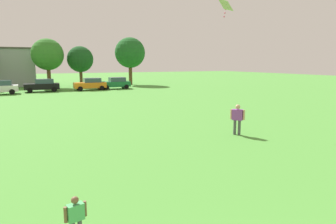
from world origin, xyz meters
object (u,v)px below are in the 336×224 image
child_kite_flyer (76,215)px  parked_car_orange_2 (91,84)px  tree_right (80,59)px  adult_bystander (237,117)px  tree_center (48,55)px  kite (226,6)px  tree_far_right (130,53)px  parked_car_green_3 (116,83)px  parked_car_black_1 (42,85)px

child_kite_flyer → parked_car_orange_2: bearing=65.7°
tree_right → child_kite_flyer: bearing=-99.4°
adult_bystander → parked_car_orange_2: size_ratio=0.38×
parked_car_orange_2 → tree_center: size_ratio=0.58×
child_kite_flyer → adult_bystander: (9.20, 6.12, 0.35)m
kite → tree_center: size_ratio=0.15×
kite → tree_far_right: (5.12, 33.92, -1.72)m
child_kite_flyer → kite: (10.42, 9.12, 6.57)m
kite → parked_car_orange_2: size_ratio=0.26×
parked_car_orange_2 → tree_far_right: 12.12m
kite → parked_car_orange_2: kite is taller
tree_far_right → child_kite_flyer: bearing=-109.8°
adult_bystander → kite: size_ratio=1.46×
parked_car_green_3 → child_kite_flyer: bearing=73.2°
child_kite_flyer → parked_car_black_1: bearing=75.5°
tree_right → tree_far_right: bearing=1.6°
kite → parked_car_black_1: bearing=109.3°
parked_car_orange_2 → tree_far_right: bearing=-138.2°
adult_bystander → parked_car_orange_2: parked_car_orange_2 is taller
parked_car_green_3 → tree_center: size_ratio=0.58×
child_kite_flyer → parked_car_green_3: parked_car_green_3 is taller
parked_car_black_1 → parked_car_green_3: bearing=179.9°
adult_bystander → parked_car_black_1: bearing=155.3°
parked_car_green_3 → tree_far_right: 9.59m
tree_center → tree_right: bearing=3.4°
parked_car_orange_2 → parked_car_green_3: (3.72, 0.46, 0.00)m
kite → parked_car_green_3: (0.48, 26.90, -6.33)m
parked_car_orange_2 → parked_car_green_3: size_ratio=1.00×
parked_car_orange_2 → tree_right: 8.02m
tree_center → kite: bearing=-76.3°
kite → parked_car_orange_2: (-3.24, 26.44, -6.33)m
tree_center → tree_far_right: 13.28m
kite → parked_car_black_1: size_ratio=0.26×
tree_center → tree_right: tree_center is taller
kite → tree_far_right: size_ratio=0.14×
tree_right → tree_far_right: (8.44, 0.24, 1.14)m
tree_center → tree_right: size_ratio=1.16×
parked_car_orange_2 → tree_right: bearing=-89.4°
child_kite_flyer → parked_car_green_3: size_ratio=0.24×
kite → tree_center: bearing=103.7°
parked_car_black_1 → tree_center: bearing=-101.3°
parked_car_green_3 → tree_right: 8.50m
parked_car_orange_2 → tree_center: 9.46m
child_kite_flyer → parked_car_black_1: 36.06m
parked_car_orange_2 → parked_car_green_3: same height
parked_car_black_1 → adult_bystander: bearing=105.4°
parked_car_orange_2 → tree_right: tree_right is taller
child_kite_flyer → adult_bystander: adult_bystander is taller
parked_car_black_1 → tree_right: size_ratio=0.67×
kite → tree_center: 34.44m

